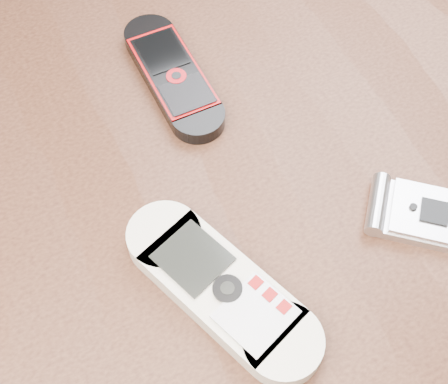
{
  "coord_description": "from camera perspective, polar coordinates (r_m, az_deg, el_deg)",
  "views": [
    {
      "loc": [
        -0.1,
        -0.22,
        1.15
      ],
      "look_at": [
        0.01,
        0.0,
        0.76
      ],
      "focal_mm": 50.0,
      "sensor_mm": 36.0,
      "label": 1
    }
  ],
  "objects": [
    {
      "name": "table",
      "position": [
        0.56,
        -0.47,
        -6.46
      ],
      "size": [
        1.2,
        0.8,
        0.75
      ],
      "color": "black",
      "rests_on": "ground"
    },
    {
      "name": "nokia_white",
      "position": [
        0.42,
        -0.3,
        -8.77
      ],
      "size": [
        0.11,
        0.17,
        0.02
      ],
      "primitive_type": "cube",
      "rotation": [
        0.0,
        0.0,
        0.35
      ],
      "color": "silver",
      "rests_on": "table"
    },
    {
      "name": "nokia_black_red",
      "position": [
        0.53,
        -4.72,
        10.62
      ],
      "size": [
        0.04,
        0.14,
        0.01
      ],
      "primitive_type": "cube",
      "rotation": [
        0.0,
        0.0,
        0.0
      ],
      "color": "black",
      "rests_on": "table"
    },
    {
      "name": "motorola_razr",
      "position": [
        0.47,
        18.8,
        -2.15
      ],
      "size": [
        0.1,
        0.1,
        0.01
      ],
      "primitive_type": "cube",
      "rotation": [
        0.0,
        0.0,
        0.86
      ],
      "color": "#B8B8BD",
      "rests_on": "table"
    }
  ]
}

